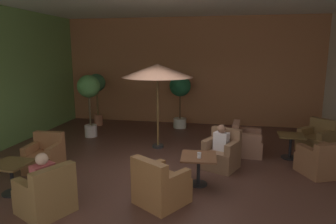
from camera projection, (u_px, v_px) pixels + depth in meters
name	position (u px, v px, depth m)	size (l,w,h in m)	color
ground_plane	(164.00, 171.00, 6.93)	(9.57, 9.66, 0.02)	#4F3028
wall_back_brick	(190.00, 72.00, 11.15)	(9.57, 0.08, 3.93)	#A46540
cafe_table_front_left	(199.00, 162.00, 6.11)	(0.75, 0.75, 0.62)	black
armchair_front_left_north	(160.00, 187.00, 5.36)	(1.09, 1.09, 0.89)	brown
armchair_front_left_east	(222.00, 154.00, 7.02)	(0.95, 0.94, 0.92)	#855D42
cafe_table_front_right	(11.00, 171.00, 5.72)	(0.69, 0.69, 0.62)	black
armchair_front_right_north	(46.00, 195.00, 5.05)	(1.03, 1.02, 0.88)	brown
armchair_front_right_east	(45.00, 157.00, 6.90)	(0.75, 0.78, 0.85)	brown
cafe_table_mid_center	(291.00, 142.00, 7.66)	(0.65, 0.65, 0.62)	black
armchair_mid_center_north	(321.00, 162.00, 6.62)	(1.01, 1.02, 0.80)	brown
armchair_mid_center_east	(317.00, 140.00, 8.25)	(1.06, 1.06, 0.87)	brown
armchair_mid_center_south	(246.00, 142.00, 7.98)	(0.85, 0.88, 0.85)	#8C5C47
patio_umbrella_tall_red	(157.00, 71.00, 8.17)	(1.96, 1.96, 2.38)	#2D2D2D
potted_tree_left_corner	(180.00, 91.00, 10.58)	(0.76, 0.76, 1.89)	beige
potted_tree_mid_left	(89.00, 93.00, 9.42)	(0.71, 0.71, 1.98)	silver
potted_tree_mid_right	(97.00, 88.00, 10.92)	(0.64, 0.64, 1.91)	#AA6649
patron_blue_shirt	(43.00, 173.00, 5.00)	(0.36, 0.42, 0.64)	#AA4647
patron_by_window	(221.00, 139.00, 6.91)	(0.39, 0.33, 0.61)	silver
iced_drink_cup	(199.00, 155.00, 5.96)	(0.08, 0.08, 0.11)	white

